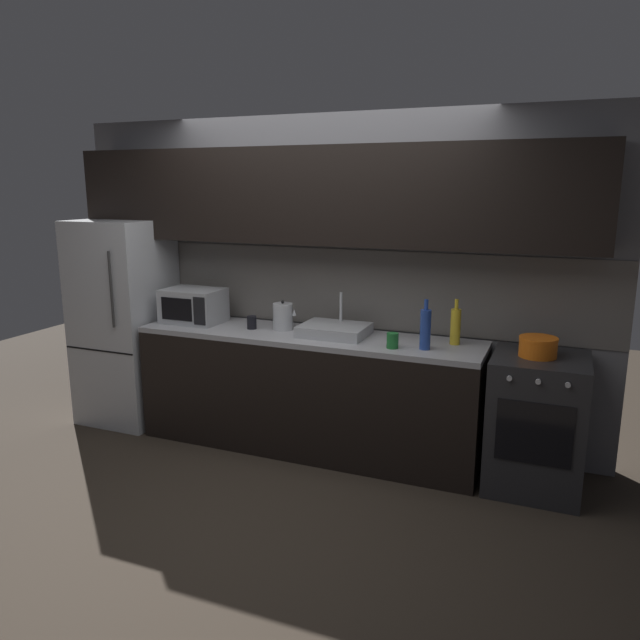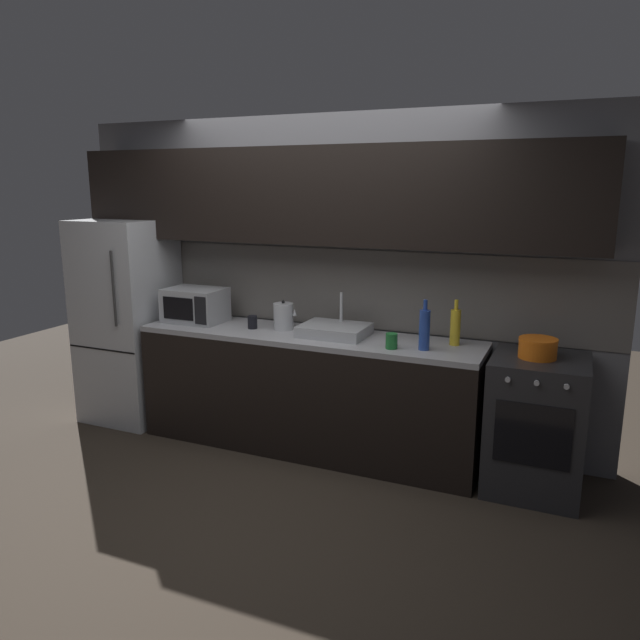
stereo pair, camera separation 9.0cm
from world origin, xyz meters
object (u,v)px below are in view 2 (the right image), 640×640
(kettle, at_px, (283,316))
(mug_green, at_px, (392,341))
(oven_range, at_px, (536,425))
(cooking_pot, at_px, (538,348))
(mug_dark, at_px, (252,322))
(wine_bottle_blue, at_px, (424,329))
(refrigerator, at_px, (128,321))
(microwave, at_px, (195,305))
(wine_bottle_yellow, at_px, (455,327))

(kettle, xyz_separation_m, mug_green, (0.92, -0.21, -0.05))
(oven_range, relative_size, kettle, 3.99)
(cooking_pot, bearing_deg, mug_dark, -179.60)
(wine_bottle_blue, bearing_deg, refrigerator, 177.87)
(microwave, bearing_deg, cooking_pot, -0.40)
(microwave, xyz_separation_m, mug_green, (1.69, -0.17, -0.08))
(refrigerator, relative_size, wine_bottle_blue, 5.01)
(oven_range, distance_m, microwave, 2.70)
(wine_bottle_yellow, relative_size, cooking_pot, 1.32)
(cooking_pot, bearing_deg, wine_bottle_blue, -172.31)
(mug_green, height_order, mug_dark, mug_green)
(oven_range, distance_m, wine_bottle_blue, 0.95)
(mug_green, height_order, cooking_pot, cooking_pot)
(refrigerator, bearing_deg, microwave, 1.55)
(refrigerator, relative_size, wine_bottle_yellow, 5.36)
(microwave, bearing_deg, mug_dark, -3.46)
(refrigerator, xyz_separation_m, wine_bottle_yellow, (2.74, 0.11, 0.18))
(kettle, height_order, mug_dark, kettle)
(mug_dark, relative_size, cooking_pot, 0.42)
(mug_green, bearing_deg, refrigerator, 176.31)
(oven_range, distance_m, mug_dark, 2.15)
(mug_green, bearing_deg, mug_dark, 173.12)
(wine_bottle_blue, bearing_deg, mug_dark, 176.57)
(refrigerator, bearing_deg, mug_dark, -0.67)
(kettle, relative_size, cooking_pot, 0.94)
(oven_range, height_order, kettle, kettle)
(oven_range, height_order, wine_bottle_yellow, wine_bottle_yellow)
(mug_green, relative_size, mug_dark, 1.05)
(oven_range, bearing_deg, mug_green, -170.86)
(refrigerator, height_order, mug_green, refrigerator)
(wine_bottle_yellow, xyz_separation_m, mug_dark, (-1.52, -0.13, -0.08))
(wine_bottle_blue, height_order, cooking_pot, wine_bottle_blue)
(kettle, bearing_deg, oven_range, -1.86)
(refrigerator, relative_size, mug_dark, 16.94)
(oven_range, xyz_separation_m, mug_green, (-0.94, -0.15, 0.50))
(wine_bottle_yellow, bearing_deg, oven_range, -11.05)
(microwave, bearing_deg, refrigerator, -178.45)
(mug_dark, bearing_deg, wine_bottle_yellow, 4.70)
(kettle, relative_size, mug_dark, 2.25)
(oven_range, bearing_deg, wine_bottle_blue, -172.69)
(wine_bottle_yellow, xyz_separation_m, cooking_pot, (0.55, -0.11, -0.07))
(refrigerator, xyz_separation_m, microwave, (0.68, 0.02, 0.18))
(refrigerator, relative_size, mug_green, 16.21)
(wine_bottle_yellow, bearing_deg, mug_green, -144.60)
(cooking_pot, bearing_deg, refrigerator, -180.00)
(kettle, xyz_separation_m, mug_dark, (-0.23, -0.07, -0.05))
(refrigerator, xyz_separation_m, mug_dark, (1.22, -0.01, 0.10))
(refrigerator, height_order, microwave, refrigerator)
(oven_range, relative_size, wine_bottle_yellow, 2.84)
(refrigerator, xyz_separation_m, wine_bottle_blue, (2.58, -0.10, 0.19))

